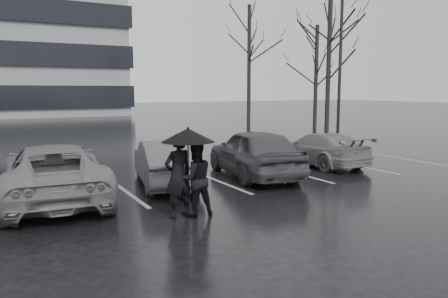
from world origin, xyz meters
name	(u,v)px	position (x,y,z in m)	size (l,w,h in m)	color
ground	(233,197)	(0.00, 0.00, 0.00)	(160.00, 160.00, 0.00)	black
car_main	(254,152)	(1.93, 2.05, 0.76)	(1.80, 4.48, 1.53)	black
car_west_a	(165,163)	(-0.98, 2.21, 0.65)	(1.37, 3.94, 1.30)	#2F2F32
car_west_b	(54,173)	(-4.00, 1.79, 0.71)	(2.34, 5.08, 1.41)	#535255
car_east	(320,149)	(5.12, 2.64, 0.59)	(1.66, 4.08, 1.18)	#535255
pedestrian_left	(178,176)	(-1.86, -0.91, 0.90)	(0.66, 0.43, 1.80)	black
pedestrian_right	(195,179)	(-1.51, -1.01, 0.81)	(0.79, 0.61, 1.62)	black
umbrella	(188,135)	(-1.67, -1.01, 1.76)	(1.14, 1.14, 1.93)	black
lamp_post	(340,63)	(10.00, 6.95, 4.01)	(0.48, 0.48, 8.76)	gray
stall_stripes	(167,182)	(-0.80, 2.50, 0.00)	(19.72, 5.00, 0.00)	#99999B
tree_east	(329,67)	(12.00, 10.00, 4.00)	(0.26, 0.26, 8.00)	black
tree_ne	(316,78)	(14.50, 14.00, 3.50)	(0.26, 0.26, 7.00)	black
tree_north	(249,67)	(11.00, 17.00, 4.25)	(0.26, 0.26, 8.50)	black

